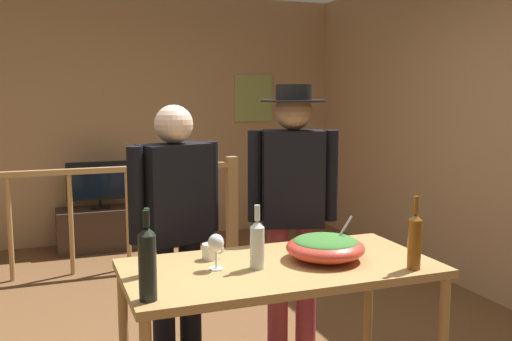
# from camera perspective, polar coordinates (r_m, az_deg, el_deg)

# --- Properties ---
(back_wall) EXTENTS (4.93, 0.10, 2.72)m
(back_wall) POSITION_cam_1_polar(r_m,az_deg,el_deg) (6.59, -12.61, 5.00)
(back_wall) COLOR tan
(back_wall) RESTS_ON ground_plane
(side_wall_right) EXTENTS (0.10, 5.03, 2.72)m
(side_wall_right) POSITION_cam_1_polar(r_m,az_deg,el_deg) (5.37, 18.47, 4.17)
(side_wall_right) COLOR tan
(side_wall_right) RESTS_ON ground_plane
(framed_picture) EXTENTS (0.47, 0.03, 0.55)m
(framed_picture) POSITION_cam_1_polar(r_m,az_deg,el_deg) (6.89, -0.26, 7.12)
(framed_picture) COLOR #94A556
(stair_railing) EXTENTS (3.15, 0.10, 1.02)m
(stair_railing) POSITION_cam_1_polar(r_m,az_deg,el_deg) (5.52, -12.99, -3.10)
(stair_railing) COLOR #B2844C
(stair_railing) RESTS_ON ground_plane
(tv_console) EXTENTS (0.90, 0.40, 0.44)m
(tv_console) POSITION_cam_1_polar(r_m,az_deg,el_deg) (6.36, -14.98, -5.55)
(tv_console) COLOR #38281E
(tv_console) RESTS_ON ground_plane
(flat_screen_tv) EXTENTS (0.67, 0.12, 0.50)m
(flat_screen_tv) POSITION_cam_1_polar(r_m,az_deg,el_deg) (6.24, -15.12, -1.05)
(flat_screen_tv) COLOR black
(flat_screen_tv) RESTS_ON tv_console
(serving_table) EXTENTS (1.53, 0.77, 0.82)m
(serving_table) POSITION_cam_1_polar(r_m,az_deg,el_deg) (2.92, 2.37, -10.67)
(serving_table) COLOR #B2844C
(serving_table) RESTS_ON ground_plane
(salad_bowl) EXTENTS (0.40, 0.40, 0.22)m
(salad_bowl) POSITION_cam_1_polar(r_m,az_deg,el_deg) (2.97, 6.84, -7.43)
(salad_bowl) COLOR #CC3D2D
(salad_bowl) RESTS_ON serving_table
(wine_glass) EXTENTS (0.08, 0.08, 0.17)m
(wine_glass) POSITION_cam_1_polar(r_m,az_deg,el_deg) (2.79, -3.96, -7.26)
(wine_glass) COLOR silver
(wine_glass) RESTS_ON serving_table
(wine_bottle_clear) EXTENTS (0.07, 0.07, 0.31)m
(wine_bottle_clear) POSITION_cam_1_polar(r_m,az_deg,el_deg) (2.79, 0.12, -7.18)
(wine_bottle_clear) COLOR silver
(wine_bottle_clear) RESTS_ON serving_table
(wine_bottle_amber) EXTENTS (0.06, 0.06, 0.36)m
(wine_bottle_amber) POSITION_cam_1_polar(r_m,az_deg,el_deg) (2.88, 15.34, -6.62)
(wine_bottle_amber) COLOR brown
(wine_bottle_amber) RESTS_ON serving_table
(wine_bottle_green) EXTENTS (0.07, 0.07, 0.32)m
(wine_bottle_green) POSITION_cam_1_polar(r_m,az_deg,el_deg) (2.74, -10.62, -7.63)
(wine_bottle_green) COLOR #1E5628
(wine_bottle_green) RESTS_ON serving_table
(wine_bottle_dark) EXTENTS (0.07, 0.07, 0.37)m
(wine_bottle_dark) POSITION_cam_1_polar(r_m,az_deg,el_deg) (2.41, -10.64, -8.90)
(wine_bottle_dark) COLOR black
(wine_bottle_dark) RESTS_ON serving_table
(mug_white) EXTENTS (0.12, 0.08, 0.08)m
(mug_white) POSITION_cam_1_polar(r_m,az_deg,el_deg) (2.97, -4.51, -7.96)
(mug_white) COLOR white
(mug_white) RESTS_ON serving_table
(person_standing_left) EXTENTS (0.56, 0.33, 1.59)m
(person_standing_left) POSITION_cam_1_polar(r_m,az_deg,el_deg) (3.38, -7.93, -4.70)
(person_standing_left) COLOR black
(person_standing_left) RESTS_ON ground_plane
(person_standing_right) EXTENTS (0.54, 0.40, 1.71)m
(person_standing_right) POSITION_cam_1_polar(r_m,az_deg,el_deg) (3.59, 3.64, -2.52)
(person_standing_right) COLOR #9E3842
(person_standing_right) RESTS_ON ground_plane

